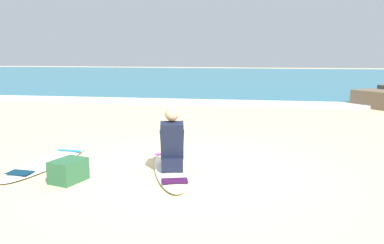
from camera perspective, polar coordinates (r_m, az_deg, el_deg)
ground_plane at (r=6.21m, az=-0.68°, el=-7.03°), size 80.00×80.00×0.00m
sea at (r=27.55m, az=7.37°, el=6.38°), size 80.00×28.00×0.10m
breaking_foam at (r=13.93m, az=5.13°, el=2.79°), size 80.00×0.90×0.11m
surfboard_main at (r=6.27m, az=-3.03°, el=-6.52°), size 1.18×2.48×0.08m
surfer_seated at (r=6.02m, az=-2.89°, el=-3.30°), size 0.48×0.75×0.95m
surfboard_spare_near at (r=6.97m, az=-20.00°, el=-5.43°), size 0.69×2.28×0.08m
beach_bag at (r=5.93m, az=-17.40°, el=-6.72°), size 0.48×0.56×0.32m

